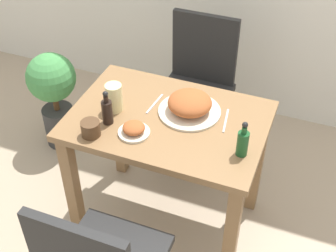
{
  "coord_description": "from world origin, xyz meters",
  "views": [
    {
      "loc": [
        0.62,
        -1.59,
        2.12
      ],
      "look_at": [
        0.0,
        0.0,
        0.69
      ],
      "focal_mm": 50.0,
      "sensor_mm": 36.0,
      "label": 1
    }
  ],
  "objects": [
    {
      "name": "food_plate",
      "position": [
        0.08,
        0.08,
        0.79
      ],
      "size": [
        0.3,
        0.3,
        0.1
      ],
      "color": "beige",
      "rests_on": "dining_table"
    },
    {
      "name": "spoon_utensil",
      "position": [
        0.26,
        0.08,
        0.74
      ],
      "size": [
        0.03,
        0.17,
        0.0
      ],
      "rotation": [
        0.0,
        0.0,
        1.72
      ],
      "color": "silver",
      "rests_on": "dining_table"
    },
    {
      "name": "chair_far",
      "position": [
        -0.06,
        0.65,
        0.51
      ],
      "size": [
        0.42,
        0.42,
        0.9
      ],
      "color": "black",
      "rests_on": "ground_plane"
    },
    {
      "name": "potted_plant_left",
      "position": [
        -0.91,
        0.36,
        0.41
      ],
      "size": [
        0.31,
        0.31,
        0.67
      ],
      "color": "#333333",
      "rests_on": "ground_plane"
    },
    {
      "name": "fork_utensil",
      "position": [
        -0.1,
        0.08,
        0.74
      ],
      "size": [
        0.02,
        0.17,
        0.0
      ],
      "rotation": [
        0.0,
        0.0,
        1.48
      ],
      "color": "silver",
      "rests_on": "dining_table"
    },
    {
      "name": "sauce_bottle",
      "position": [
        -0.25,
        -0.13,
        0.81
      ],
      "size": [
        0.05,
        0.05,
        0.18
      ],
      "color": "black",
      "rests_on": "dining_table"
    },
    {
      "name": "ground_plane",
      "position": [
        0.0,
        0.0,
        0.0
      ],
      "size": [
        16.0,
        16.0,
        0.0
      ],
      "primitive_type": "plane",
      "color": "tan"
    },
    {
      "name": "drink_cup",
      "position": [
        -0.28,
        -0.24,
        0.78
      ],
      "size": [
        0.09,
        0.09,
        0.07
      ],
      "color": "#4C331E",
      "rests_on": "dining_table"
    },
    {
      "name": "juice_glass",
      "position": [
        -0.26,
        -0.03,
        0.81
      ],
      "size": [
        0.08,
        0.08,
        0.14
      ],
      "color": "beige",
      "rests_on": "dining_table"
    },
    {
      "name": "condiment_bottle",
      "position": [
        0.38,
        -0.12,
        0.81
      ],
      "size": [
        0.05,
        0.05,
        0.18
      ],
      "color": "#194C23",
      "rests_on": "dining_table"
    },
    {
      "name": "dining_table",
      "position": [
        0.0,
        0.0,
        0.6
      ],
      "size": [
        0.93,
        0.64,
        0.74
      ],
      "color": "olive",
      "rests_on": "ground_plane"
    },
    {
      "name": "side_plate",
      "position": [
        -0.1,
        -0.16,
        0.76
      ],
      "size": [
        0.15,
        0.15,
        0.06
      ],
      "color": "beige",
      "rests_on": "dining_table"
    }
  ]
}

